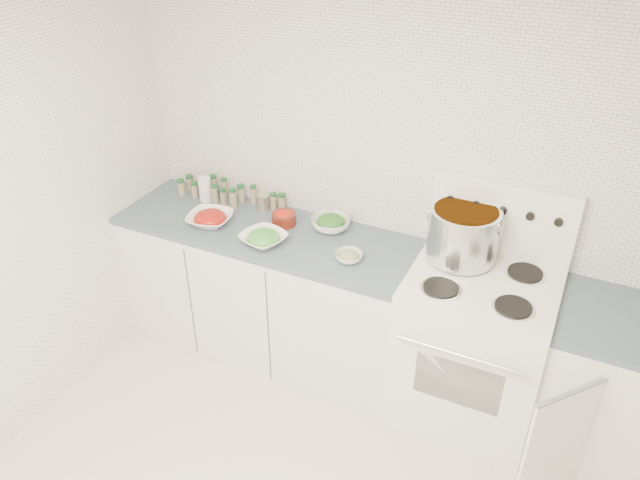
{
  "coord_description": "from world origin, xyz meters",
  "views": [
    {
      "loc": [
        0.85,
        -1.54,
        2.8
      ],
      "look_at": [
        -0.44,
        1.14,
        0.96
      ],
      "focal_mm": 35.0,
      "sensor_mm": 36.0,
      "label": 1
    }
  ],
  "objects_px": {
    "stove": "(473,344)",
    "stock_pot": "(463,232)",
    "bowl_tomato": "(210,218)",
    "bowl_snowpea": "(263,238)"
  },
  "relations": [
    {
      "from": "stove",
      "to": "stock_pot",
      "type": "distance_m",
      "value": 0.64
    },
    {
      "from": "bowl_tomato",
      "to": "bowl_snowpea",
      "type": "relative_size",
      "value": 0.98
    },
    {
      "from": "bowl_snowpea",
      "to": "bowl_tomato",
      "type": "bearing_deg",
      "value": 172.01
    },
    {
      "from": "stove",
      "to": "bowl_snowpea",
      "type": "bearing_deg",
      "value": -173.59
    },
    {
      "from": "stock_pot",
      "to": "bowl_snowpea",
      "type": "bearing_deg",
      "value": -165.0
    },
    {
      "from": "stove",
      "to": "stock_pot",
      "type": "bearing_deg",
      "value": 138.73
    },
    {
      "from": "bowl_snowpea",
      "to": "stock_pot",
      "type": "bearing_deg",
      "value": 15.0
    },
    {
      "from": "stove",
      "to": "bowl_snowpea",
      "type": "relative_size",
      "value": 4.39
    },
    {
      "from": "stove",
      "to": "stock_pot",
      "type": "height_order",
      "value": "stove"
    },
    {
      "from": "stock_pot",
      "to": "bowl_tomato",
      "type": "height_order",
      "value": "stock_pot"
    }
  ]
}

